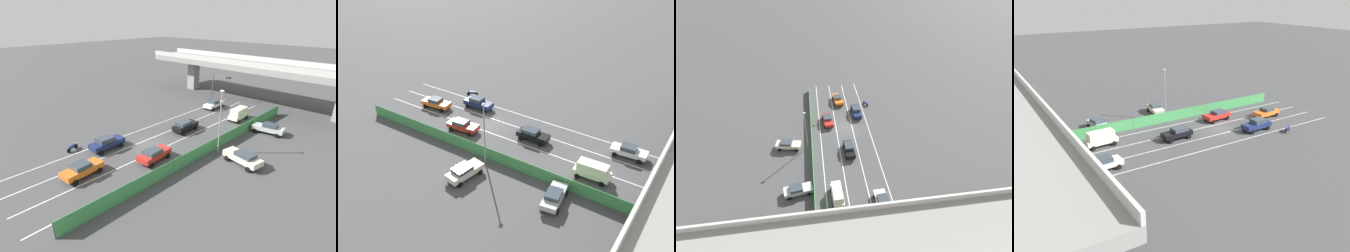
# 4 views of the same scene
# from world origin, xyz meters

# --- Properties ---
(ground_plane) EXTENTS (300.00, 300.00, 0.00)m
(ground_plane) POSITION_xyz_m (0.00, 0.00, 0.00)
(ground_plane) COLOR #424244
(lane_line_left_edge) EXTENTS (0.14, 44.41, 0.01)m
(lane_line_left_edge) POSITION_xyz_m (-5.09, 4.21, 0.00)
(lane_line_left_edge) COLOR silver
(lane_line_left_edge) RESTS_ON ground
(lane_line_mid_left) EXTENTS (0.14, 44.41, 0.01)m
(lane_line_mid_left) POSITION_xyz_m (-1.70, 4.21, 0.00)
(lane_line_mid_left) COLOR silver
(lane_line_mid_left) RESTS_ON ground
(lane_line_mid_right) EXTENTS (0.14, 44.41, 0.01)m
(lane_line_mid_right) POSITION_xyz_m (1.70, 4.21, 0.00)
(lane_line_mid_right) COLOR silver
(lane_line_mid_right) RESTS_ON ground
(lane_line_right_edge) EXTENTS (0.14, 44.41, 0.01)m
(lane_line_right_edge) POSITION_xyz_m (5.09, 4.21, 0.00)
(lane_line_right_edge) COLOR silver
(lane_line_right_edge) RESTS_ON ground
(green_fence) EXTENTS (0.10, 40.51, 1.66)m
(green_fence) POSITION_xyz_m (6.90, 4.21, 0.83)
(green_fence) COLOR #3D8E4C
(green_fence) RESTS_ON ground
(car_sedan_black) EXTENTS (2.04, 4.46, 1.65)m
(car_sedan_black) POSITION_xyz_m (0.06, 7.29, 0.92)
(car_sedan_black) COLOR black
(car_sedan_black) RESTS_ON ground
(car_sedan_red) EXTENTS (2.40, 4.61, 1.58)m
(car_sedan_red) POSITION_xyz_m (3.33, -2.15, 0.90)
(car_sedan_red) COLOR red
(car_sedan_red) RESTS_ON ground
(car_van_cream) EXTENTS (2.10, 4.39, 2.10)m
(car_van_cream) POSITION_xyz_m (3.37, 17.18, 1.20)
(car_van_cream) COLOR beige
(car_van_cream) RESTS_ON ground
(car_taxi_orange) EXTENTS (2.43, 4.72, 1.61)m
(car_taxi_orange) POSITION_xyz_m (0.24, -9.94, 0.89)
(car_taxi_orange) COLOR orange
(car_taxi_orange) RESTS_ON ground
(car_hatchback_white) EXTENTS (2.20, 4.60, 1.61)m
(car_hatchback_white) POSITION_xyz_m (-3.30, 19.38, 0.88)
(car_hatchback_white) COLOR silver
(car_hatchback_white) RESTS_ON ground
(car_sedan_navy) EXTENTS (2.08, 4.66, 1.74)m
(car_sedan_navy) POSITION_xyz_m (-3.32, -4.43, 0.95)
(car_sedan_navy) COLOR navy
(car_sedan_navy) RESTS_ON ground
(motorcycle) EXTENTS (0.91, 1.84, 0.93)m
(motorcycle) POSITION_xyz_m (-6.25, -7.83, 0.46)
(motorcycle) COLOR black
(motorcycle) RESTS_ON ground
(parked_sedan_cream) EXTENTS (4.91, 2.66, 1.62)m
(parked_sedan_cream) POSITION_xyz_m (11.42, 4.65, 0.92)
(parked_sedan_cream) COLOR beige
(parked_sedan_cream) RESTS_ON ground
(parked_wagon_silver) EXTENTS (4.75, 2.53, 1.59)m
(parked_wagon_silver) POSITION_xyz_m (9.50, 15.37, 0.89)
(parked_wagon_silver) COLOR #B2B5B7
(parked_wagon_silver) RESTS_ON ground
(traffic_light) EXTENTS (4.10, 0.48, 5.31)m
(traffic_light) POSITION_xyz_m (-5.72, 24.38, 3.81)
(traffic_light) COLOR #47474C
(traffic_light) RESTS_ON ground
(street_lamp) EXTENTS (0.60, 0.36, 8.30)m
(street_lamp) POSITION_xyz_m (7.70, 4.94, 4.94)
(street_lamp) COLOR gray
(street_lamp) RESTS_ON ground
(traffic_cone) EXTENTS (0.47, 0.47, 0.56)m
(traffic_cone) POSITION_xyz_m (6.29, -1.57, 0.26)
(traffic_cone) COLOR orange
(traffic_cone) RESTS_ON ground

